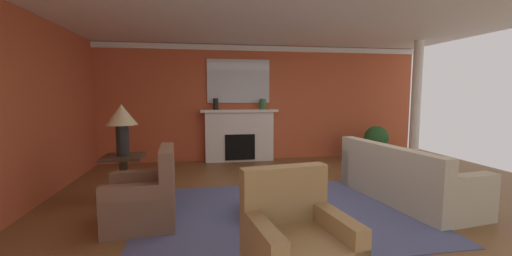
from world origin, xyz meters
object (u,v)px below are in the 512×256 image
Objects in this scene: mantel_mirror at (238,81)px; vase_tall_corner at (348,148)px; sofa at (404,181)px; coffee_table at (281,189)px; side_table at (124,176)px; table_lamp at (122,120)px; potted_plant at (376,140)px; vase_mantel_right at (263,104)px; armchair_facing_fireplace at (297,248)px; fireplace at (239,137)px; vase_mantel_left at (216,104)px; armchair_near_window at (145,200)px.

vase_tall_corner is (2.60, -0.42, -1.61)m from mantel_mirror.
mantel_mirror is 0.67× the size of sofa.
vase_tall_corner is at bearing 51.94° from coffee_table.
mantel_mirror reaches higher than coffee_table.
table_lamp is (0.00, 0.00, 0.82)m from side_table.
side_table is 0.84× the size of potted_plant.
potted_plant is at bearing -21.34° from vase_tall_corner.
table_lamp is at bearing -158.30° from potted_plant.
vase_mantel_right is 2.33m from vase_tall_corner.
mantel_mirror is 5.36m from armchair_facing_fireplace.
mantel_mirror is at bearing 53.58° from table_lamp.
table_lamp is at bearing -135.05° from vase_mantel_right.
table_lamp reaches higher than coffee_table.
potted_plant is (3.20, -0.53, -0.09)m from fireplace.
mantel_mirror is 3.55m from potted_plant.
vase_mantel_right is at bearing 83.19° from coffee_table.
mantel_mirror is 3.88m from coffee_table.
fireplace is 2.57× the size of side_table.
armchair_facing_fireplace is at bearing -126.51° from potted_plant.
coffee_table is at bearing -87.66° from mantel_mirror.
coffee_table is 3.84× the size of vase_mantel_left.
mantel_mirror is 1.55× the size of armchair_facing_fireplace.
side_table is at bearing 171.27° from sofa.
armchair_near_window is (-3.67, -0.28, 0.01)m from sofa.
side_table is (-2.01, -2.61, -0.18)m from fireplace.
mantel_mirror is at bearing 92.34° from coffee_table.
side_table is 5.16m from vase_tall_corner.
armchair_facing_fireplace is at bearing -141.24° from sofa.
coffee_table is 1.79× the size of vase_tall_corner.
mantel_mirror is 3.46m from table_lamp.
armchair_near_window is 5.28m from vase_tall_corner.
mantel_mirror reaches higher than sofa.
fireplace is at bearing 88.76° from armchair_facing_fireplace.
sofa is 2.94× the size of table_lamp.
armchair_near_window is 0.95× the size of coffee_table.
armchair_facing_fireplace is at bearing -91.24° from fireplace.
table_lamp is 5.66m from potted_plant.
side_table is at bearing 0.00° from table_lamp.
coffee_table is at bearing -20.97° from table_lamp.
mantel_mirror is 4.27m from armchair_near_window.
table_lamp reaches higher than armchair_facing_fireplace.
mantel_mirror is 4.26m from sofa.
fireplace reaches higher than coffee_table.
armchair_near_window is 1.02m from side_table.
side_table is (-4.10, 0.63, 0.10)m from sofa.
vase_mantel_right is at bearing 115.77° from sofa.
vase_mantel_left reaches higher than potted_plant.
vase_mantel_left reaches higher than table_lamp.
vase_mantel_left is at bearing 175.47° from vase_tall_corner.
mantel_mirror is 1.55× the size of armchair_near_window.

